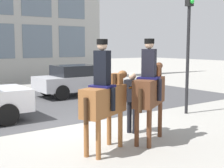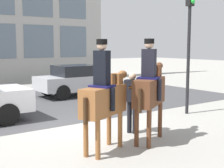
% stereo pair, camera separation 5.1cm
% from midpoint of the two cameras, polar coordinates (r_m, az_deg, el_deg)
% --- Properties ---
extents(ground_plane, '(80.00, 80.00, 0.00)m').
position_cam_midpoint_polar(ground_plane, '(9.25, -5.31, -7.99)').
color(ground_plane, '#9E9B93').
extents(road_surface, '(18.34, 8.50, 0.01)m').
position_cam_midpoint_polar(road_surface, '(13.48, -15.54, -3.45)').
color(road_surface, '#444447').
rests_on(road_surface, ground_plane).
extents(mounted_horse_lead, '(1.69, 0.99, 2.54)m').
position_cam_midpoint_polar(mounted_horse_lead, '(6.97, -1.20, -2.31)').
color(mounted_horse_lead, brown).
rests_on(mounted_horse_lead, ground_plane).
extents(mounted_horse_companion, '(1.64, 1.16, 2.56)m').
position_cam_midpoint_polar(mounted_horse_companion, '(7.77, 7.10, -0.86)').
color(mounted_horse_companion, '#59331E').
rests_on(mounted_horse_companion, ground_plane).
extents(pedestrian_bystander, '(0.74, 0.75, 1.68)m').
position_cam_midpoint_polar(pedestrian_bystander, '(8.49, 3.92, -2.52)').
color(pedestrian_bystander, black).
rests_on(pedestrian_bystander, ground_plane).
extents(street_car_far_lane, '(3.93, 1.83, 1.47)m').
position_cam_midpoint_polar(street_car_far_lane, '(15.08, -6.25, 0.81)').
color(street_car_far_lane, '#B7B7BC').
rests_on(street_car_far_lane, ground_plane).
extents(traffic_light, '(0.24, 0.29, 4.45)m').
position_cam_midpoint_polar(traffic_light, '(11.18, 14.12, 9.70)').
color(traffic_light, black).
rests_on(traffic_light, ground_plane).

